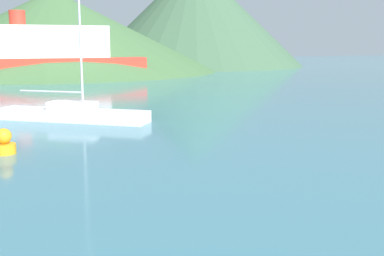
{
  "coord_description": "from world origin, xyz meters",
  "views": [
    {
      "loc": [
        -5.97,
        -0.53,
        4.02
      ],
      "look_at": [
        0.38,
        14.0,
        1.2
      ],
      "focal_mm": 45.0,
      "sensor_mm": 36.0,
      "label": 1
    }
  ],
  "objects": [
    {
      "name": "hill_far_east",
      "position": [
        29.0,
        78.47,
        8.96
      ],
      "size": [
        37.83,
        37.83,
        17.92
      ],
      "color": "#38563D",
      "rests_on": "ground_plane"
    },
    {
      "name": "buoy_marker",
      "position": [
        -5.39,
        18.0,
        0.39
      ],
      "size": [
        0.82,
        0.82,
        0.95
      ],
      "color": "orange",
      "rests_on": "ground_plane"
    },
    {
      "name": "sailboat_inner",
      "position": [
        -1.76,
        24.62,
        0.43
      ],
      "size": [
        7.3,
        6.34,
        8.86
      ],
      "rotation": [
        0.0,
        0.0,
        -0.68
      ],
      "color": "silver",
      "rests_on": "ground_plane"
    },
    {
      "name": "hill_east",
      "position": [
        3.89,
        70.48,
        5.62
      ],
      "size": [
        45.53,
        45.53,
        11.24
      ],
      "color": "#3D6038",
      "rests_on": "ground_plane"
    },
    {
      "name": "ferry_distant",
      "position": [
        -2.02,
        55.5,
        2.57
      ],
      "size": [
        27.08,
        8.07,
        7.45
      ],
      "rotation": [
        0.0,
        0.0,
        -0.05
      ],
      "color": "red",
      "rests_on": "ground_plane"
    }
  ]
}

